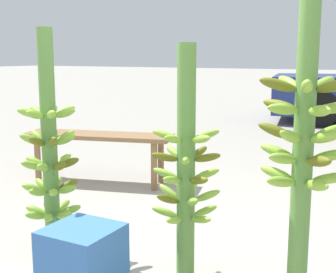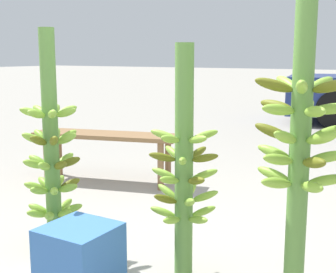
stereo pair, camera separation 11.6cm
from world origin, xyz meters
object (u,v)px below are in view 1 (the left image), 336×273
object	(u,v)px
banana_stalk_center	(186,168)
banana_stalk_right	(304,137)
banana_stalk_left	(50,153)
produce_crate	(83,260)
market_bench	(99,142)

from	to	relation	value
banana_stalk_center	banana_stalk_right	world-z (taller)	banana_stalk_right
banana_stalk_left	produce_crate	world-z (taller)	banana_stalk_left
produce_crate	banana_stalk_right	bearing A→B (deg)	22.33
banana_stalk_right	produce_crate	distance (m)	1.31
banana_stalk_right	banana_stalk_left	bearing A→B (deg)	-175.79
market_bench	produce_crate	bearing A→B (deg)	-70.73
banana_stalk_right	banana_stalk_center	bearing A→B (deg)	-179.87
banana_stalk_left	banana_stalk_center	distance (m)	0.90
market_bench	banana_stalk_right	bearing A→B (deg)	-46.62
banana_stalk_left	produce_crate	size ratio (longest dim) A/B	3.94
produce_crate	market_bench	bearing A→B (deg)	124.77
banana_stalk_left	banana_stalk_center	world-z (taller)	banana_stalk_left
market_bench	produce_crate	xyz separation A→B (m)	(1.25, -1.80, -0.24)
banana_stalk_left	banana_stalk_center	size ratio (longest dim) A/B	1.08
banana_stalk_center	banana_stalk_right	distance (m)	0.67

